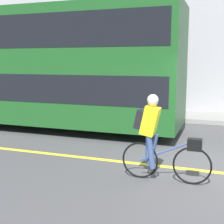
# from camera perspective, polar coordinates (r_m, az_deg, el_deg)

# --- Properties ---
(bus) EXTENTS (9.04, 2.48, 3.93)m
(bus) POSITION_cam_1_polar(r_m,az_deg,el_deg) (10.80, -12.01, 8.54)
(bus) COLOR black
(bus) RESTS_ON ground_plane
(cyclist_on_bike) EXTENTS (1.71, 0.32, 1.67)m
(cyclist_on_bike) POSITION_cam_1_polar(r_m,az_deg,el_deg) (5.98, 8.19, -4.17)
(cyclist_on_bike) COLOR black
(cyclist_on_bike) RESTS_ON ground_plane
(trash_bin) EXTENTS (0.55, 0.55, 0.97)m
(trash_bin) POSITION_cam_1_polar(r_m,az_deg,el_deg) (13.59, -2.70, 2.41)
(trash_bin) COLOR #262628
(trash_bin) RESTS_ON sidewalk_curb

